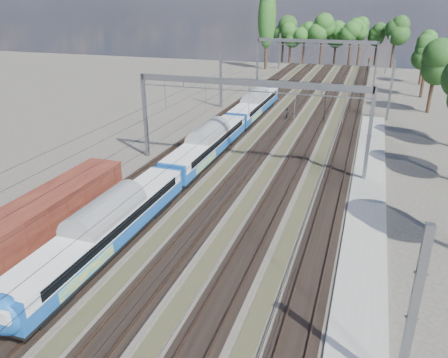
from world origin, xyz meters
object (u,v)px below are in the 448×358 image
(freight_boxcar, at_px, (53,213))
(signal_far, at_px, (368,68))
(emu_train, at_px, (207,141))
(signal_near, at_px, (325,100))
(worker, at_px, (287,114))

(freight_boxcar, distance_m, signal_far, 74.20)
(emu_train, xyz_separation_m, signal_near, (9.93, 19.65, 0.99))
(signal_near, distance_m, signal_far, 33.61)
(signal_near, bearing_deg, signal_far, 61.97)
(worker, distance_m, signal_far, 34.42)
(worker, relative_size, signal_far, 0.34)
(emu_train, bearing_deg, worker, 76.82)
(emu_train, distance_m, worker, 20.65)
(emu_train, distance_m, signal_near, 22.04)
(worker, xyz_separation_m, signal_near, (5.23, -0.40, 2.46))
(signal_near, xyz_separation_m, signal_far, (4.61, 33.29, 0.00))
(signal_near, bearing_deg, emu_train, -136.94)
(emu_train, height_order, signal_near, signal_near)
(freight_boxcar, xyz_separation_m, worker, (9.20, 38.82, -1.32))
(freight_boxcar, bearing_deg, signal_near, 69.41)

